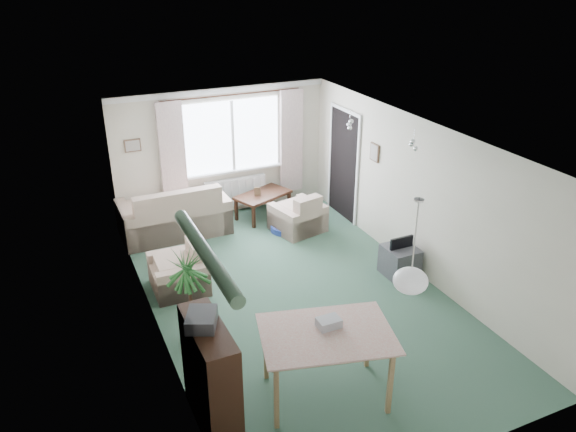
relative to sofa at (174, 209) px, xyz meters
name	(u,v)px	position (x,y,z in m)	size (l,w,h in m)	color
ground	(296,295)	(1.10, -2.75, -0.46)	(6.50, 6.50, 0.00)	#325341
window	(232,136)	(1.30, 0.48, 1.04)	(1.80, 0.03, 1.30)	white
curtain_rod	(232,95)	(1.30, 0.40, 1.81)	(2.60, 0.03, 0.03)	black
curtain_left	(173,158)	(0.15, 0.38, 0.81)	(0.45, 0.08, 2.00)	beige
curtain_right	(291,142)	(2.45, 0.38, 0.81)	(0.45, 0.08, 2.00)	beige
radiator	(235,192)	(1.30, 0.44, -0.06)	(1.20, 0.10, 0.55)	white
doorway	(344,165)	(3.08, -0.55, 0.54)	(0.03, 0.95, 2.00)	black
pendant_lamp	(410,281)	(1.30, -5.05, 1.02)	(0.36, 0.36, 0.36)	white
tinsel_garland	(205,253)	(-0.82, -5.05, 1.82)	(1.60, 1.60, 0.12)	#196626
bauble_cluster_a	(350,122)	(2.40, -1.85, 1.76)	(0.20, 0.20, 0.20)	silver
bauble_cluster_b	(414,141)	(2.70, -3.05, 1.76)	(0.20, 0.20, 0.20)	silver
wall_picture_back	(133,145)	(-0.50, 0.48, 1.09)	(0.28, 0.03, 0.22)	brown
wall_picture_right	(375,152)	(3.08, -1.55, 1.09)	(0.03, 0.24, 0.30)	brown
sofa	(174,209)	(0.00, 0.00, 0.00)	(1.86, 0.98, 0.93)	beige
armchair_corner	(298,212)	(2.04, -0.80, -0.10)	(0.81, 0.77, 0.73)	#C1BB92
armchair_left	(178,267)	(-0.40, -1.86, -0.10)	(0.81, 0.77, 0.73)	#C3B993
coffee_table	(263,205)	(1.69, 0.00, -0.23)	(1.03, 0.57, 0.46)	black
photo_frame	(257,191)	(1.57, -0.03, 0.08)	(0.12, 0.02, 0.16)	brown
bookshelf	(211,377)	(-0.74, -4.61, 0.15)	(0.34, 1.01, 1.23)	black
hifi_box	(202,320)	(-0.78, -4.58, 0.84)	(0.28, 0.35, 0.14)	#38373C
houseplant	(190,297)	(-0.55, -3.16, 0.19)	(0.56, 0.56, 1.31)	#24581E
dining_table	(326,365)	(0.53, -4.72, -0.05)	(1.32, 0.88, 0.82)	#A37C58
gift_box	(329,323)	(0.60, -4.63, 0.42)	(0.25, 0.18, 0.12)	#BAB9C4
tv_cube	(400,261)	(2.80, -2.87, -0.23)	(0.47, 0.51, 0.47)	#39393E
pet_bed	(285,228)	(1.82, -0.74, -0.41)	(0.52, 0.52, 0.10)	#1E498A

